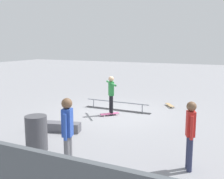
{
  "coord_description": "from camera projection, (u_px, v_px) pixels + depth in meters",
  "views": [
    {
      "loc": [
        -4.76,
        10.08,
        2.91
      ],
      "look_at": [
        0.16,
        -0.09,
        1.0
      ],
      "focal_mm": 43.64,
      "sensor_mm": 36.0,
      "label": 1
    }
  ],
  "objects": [
    {
      "name": "bystander_red_shirt",
      "position": [
        190.0,
        132.0,
        6.2
      ],
      "size": [
        0.25,
        0.37,
        1.63
      ],
      "rotation": [
        0.0,
        0.0,
        1.93
      ],
      "color": "#2D3351",
      "rests_on": "ground_plane"
    },
    {
      "name": "skater_main",
      "position": [
        111.0,
        93.0,
        11.09
      ],
      "size": [
        0.92,
        1.02,
        1.61
      ],
      "rotation": [
        0.0,
        0.0,
        2.3
      ],
      "color": "black",
      "rests_on": "ground_plane"
    },
    {
      "name": "trash_bin",
      "position": [
        36.0,
        133.0,
        7.45
      ],
      "size": [
        0.59,
        0.59,
        0.98
      ],
      "primitive_type": "cylinder",
      "color": "#47474C",
      "rests_on": "ground_plane"
    },
    {
      "name": "loose_skateboard_natural",
      "position": [
        170.0,
        105.0,
        12.71
      ],
      "size": [
        0.6,
        0.78,
        0.09
      ],
      "rotation": [
        0.0,
        0.0,
        2.14
      ],
      "color": "tan",
      "rests_on": "ground_plane"
    },
    {
      "name": "grind_rail",
      "position": [
        117.0,
        106.0,
        12.04
      ],
      "size": [
        3.13,
        0.27,
        0.4
      ],
      "rotation": [
        0.0,
        0.0,
        -0.01
      ],
      "color": "black",
      "rests_on": "ground_plane"
    },
    {
      "name": "ground_plane",
      "position": [
        115.0,
        113.0,
        11.48
      ],
      "size": [
        60.0,
        60.0,
        0.0
      ],
      "primitive_type": "plane",
      "color": "gray"
    },
    {
      "name": "skateboard_main",
      "position": [
        110.0,
        114.0,
        11.14
      ],
      "size": [
        0.68,
        0.73,
        0.09
      ],
      "rotation": [
        0.0,
        0.0,
        0.84
      ],
      "color": "#E05993",
      "rests_on": "ground_plane"
    },
    {
      "name": "bystander_blue_shirt",
      "position": [
        68.0,
        132.0,
        6.03
      ],
      "size": [
        0.26,
        0.4,
        1.75
      ],
      "rotation": [
        0.0,
        0.0,
        1.84
      ],
      "color": "slate",
      "rests_on": "ground_plane"
    },
    {
      "name": "skate_ledge",
      "position": [
        56.0,
        127.0,
        9.15
      ],
      "size": [
        1.7,
        0.83,
        0.3
      ],
      "primitive_type": "cube",
      "rotation": [
        0.0,
        0.0,
        0.27
      ],
      "color": "#595960",
      "rests_on": "ground_plane"
    }
  ]
}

